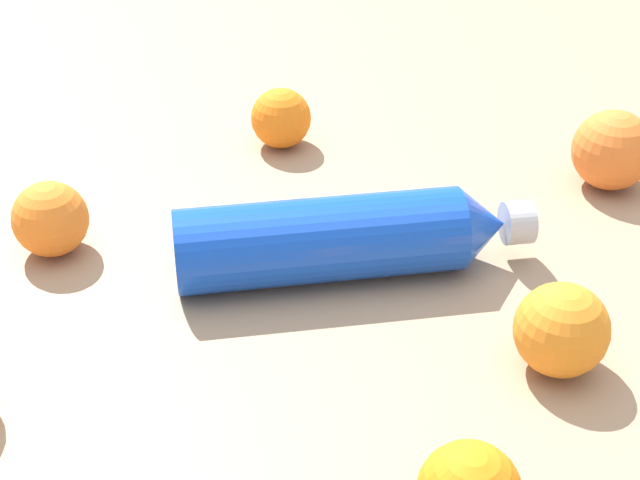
# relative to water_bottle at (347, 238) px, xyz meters

# --- Properties ---
(ground_plane) EXTENTS (2.40, 2.40, 0.00)m
(ground_plane) POSITION_rel_water_bottle_xyz_m (-0.02, -0.01, -0.04)
(ground_plane) COLOR #9E7F60
(water_bottle) EXTENTS (0.20, 0.28, 0.07)m
(water_bottle) POSITION_rel_water_bottle_xyz_m (0.00, 0.00, 0.00)
(water_bottle) COLOR blue
(water_bottle) RESTS_ON ground_plane
(orange_0) EXTENTS (0.08, 0.08, 0.08)m
(orange_0) POSITION_rel_water_bottle_xyz_m (0.22, -0.19, 0.00)
(orange_0) COLOR orange
(orange_0) RESTS_ON ground_plane
(orange_1) EXTENTS (0.07, 0.07, 0.07)m
(orange_1) POSITION_rel_water_bottle_xyz_m (-0.06, -0.18, -0.00)
(orange_1) COLOR orange
(orange_1) RESTS_ON ground_plane
(orange_3) EXTENTS (0.06, 0.06, 0.06)m
(orange_3) POSITION_rel_water_bottle_xyz_m (0.19, 0.14, -0.00)
(orange_3) COLOR orange
(orange_3) RESTS_ON ground_plane
(orange_5) EXTENTS (0.07, 0.07, 0.07)m
(orange_5) POSITION_rel_water_bottle_xyz_m (-0.06, 0.25, -0.00)
(orange_5) COLOR orange
(orange_5) RESTS_ON ground_plane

